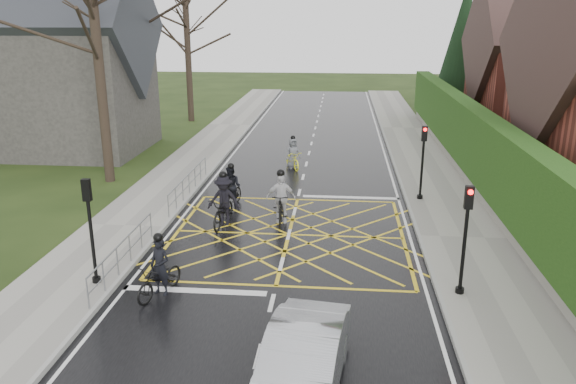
% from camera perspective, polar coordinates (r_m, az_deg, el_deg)
% --- Properties ---
extents(ground, '(120.00, 120.00, 0.00)m').
position_cam_1_polar(ground, '(19.95, 0.08, -4.36)').
color(ground, black).
rests_on(ground, ground).
extents(road, '(9.00, 80.00, 0.01)m').
position_cam_1_polar(road, '(19.95, 0.08, -4.35)').
color(road, black).
rests_on(road, ground).
extents(sidewalk_right, '(3.00, 80.00, 0.15)m').
position_cam_1_polar(sidewalk_right, '(20.31, 17.25, -4.56)').
color(sidewalk_right, gray).
rests_on(sidewalk_right, ground).
extents(sidewalk_left, '(3.00, 80.00, 0.15)m').
position_cam_1_polar(sidewalk_left, '(21.29, -16.24, -3.44)').
color(sidewalk_left, gray).
rests_on(sidewalk_left, ground).
extents(stone_wall, '(0.50, 38.00, 0.70)m').
position_cam_1_polar(stone_wall, '(26.15, 18.52, 0.85)').
color(stone_wall, slate).
rests_on(stone_wall, ground).
extents(hedge, '(0.90, 38.00, 2.80)m').
position_cam_1_polar(hedge, '(25.74, 18.89, 4.58)').
color(hedge, '#17390F').
rests_on(hedge, stone_wall).
extents(house_far, '(9.80, 8.80, 10.30)m').
position_cam_1_polar(house_far, '(38.83, 25.51, 11.27)').
color(house_far, maroon).
rests_on(house_far, ground).
extents(conifer, '(4.60, 4.60, 10.00)m').
position_cam_1_polar(conifer, '(45.42, 17.35, 13.61)').
color(conifer, black).
rests_on(conifer, ground).
extents(church, '(8.80, 7.80, 11.00)m').
position_cam_1_polar(church, '(34.14, -21.67, 12.07)').
color(church, '#2D2B28').
rests_on(church, ground).
extents(tree_near, '(9.24, 9.24, 11.44)m').
position_cam_1_polar(tree_near, '(26.70, -19.21, 17.60)').
color(tree_near, black).
rests_on(tree_near, ground).
extents(tree_far, '(8.40, 8.40, 10.40)m').
position_cam_1_polar(tree_far, '(41.92, -10.30, 16.85)').
color(tree_far, black).
rests_on(tree_far, ground).
extents(railing_south, '(0.05, 5.04, 1.03)m').
position_cam_1_polar(railing_south, '(17.54, -16.40, -5.51)').
color(railing_south, slate).
rests_on(railing_south, ground).
extents(railing_north, '(0.05, 6.04, 1.03)m').
position_cam_1_polar(railing_north, '(24.25, -10.04, 1.31)').
color(railing_north, slate).
rests_on(railing_north, ground).
extents(traffic_light_ne, '(0.24, 0.31, 3.21)m').
position_cam_1_polar(traffic_light_ne, '(23.61, 13.49, 2.85)').
color(traffic_light_ne, black).
rests_on(traffic_light_ne, ground).
extents(traffic_light_se, '(0.24, 0.31, 3.21)m').
position_cam_1_polar(traffic_light_se, '(15.73, 17.50, -4.84)').
color(traffic_light_se, black).
rests_on(traffic_light_se, ground).
extents(traffic_light_sw, '(0.24, 0.31, 3.21)m').
position_cam_1_polar(traffic_light_sw, '(16.55, -19.35, -3.91)').
color(traffic_light_sw, black).
rests_on(traffic_light_sw, ground).
extents(cyclist_rear, '(1.26, 1.98, 1.82)m').
position_cam_1_polar(cyclist_rear, '(15.99, -12.89, -8.27)').
color(cyclist_rear, black).
rests_on(cyclist_rear, ground).
extents(cyclist_back, '(0.97, 1.88, 1.81)m').
position_cam_1_polar(cyclist_back, '(22.76, -5.77, 0.16)').
color(cyclist_back, black).
rests_on(cyclist_back, ground).
extents(cyclist_mid, '(1.29, 2.18, 2.05)m').
position_cam_1_polar(cyclist_mid, '(20.76, -6.55, -1.39)').
color(cyclist_mid, black).
rests_on(cyclist_mid, ground).
extents(cyclist_front, '(1.14, 2.09, 2.06)m').
position_cam_1_polar(cyclist_front, '(20.86, -0.75, -1.16)').
color(cyclist_front, black).
rests_on(cyclist_front, ground).
extents(cyclist_lead, '(1.28, 1.84, 1.70)m').
position_cam_1_polar(cyclist_lead, '(28.46, 0.48, 3.56)').
color(cyclist_lead, yellow).
rests_on(cyclist_lead, ground).
extents(car, '(2.03, 4.48, 1.43)m').
position_cam_1_polar(car, '(11.80, 1.40, -17.09)').
color(car, '#A4A6AB').
rests_on(car, ground).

